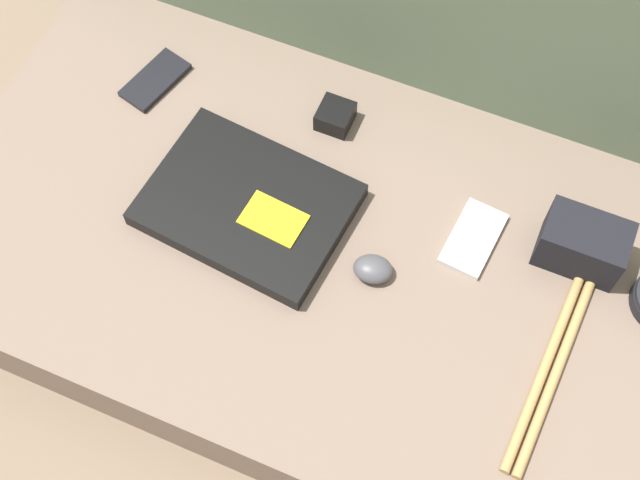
{
  "coord_description": "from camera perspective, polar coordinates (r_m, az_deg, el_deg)",
  "views": [
    {
      "loc": [
        0.22,
        -0.53,
        1.3
      ],
      "look_at": [
        0.0,
        0.0,
        0.16
      ],
      "focal_mm": 50.0,
      "sensor_mm": 36.0,
      "label": 1
    }
  ],
  "objects": [
    {
      "name": "ground_plane",
      "position": [
        1.42,
        0.0,
        -2.82
      ],
      "size": [
        8.0,
        8.0,
        0.0
      ],
      "primitive_type": "plane",
      "color": "#7A6651"
    },
    {
      "name": "couch_seat",
      "position": [
        1.36,
        0.0,
        -1.66
      ],
      "size": [
        1.15,
        0.64,
        0.14
      ],
      "color": "#7A6656",
      "rests_on": "ground_plane"
    },
    {
      "name": "laptop",
      "position": [
        1.32,
        -4.66,
        2.27
      ],
      "size": [
        0.31,
        0.24,
        0.03
      ],
      "rotation": [
        0.0,
        0.0,
        -0.1
      ],
      "color": "black",
      "rests_on": "couch_seat"
    },
    {
      "name": "computer_mouse",
      "position": [
        1.27,
        3.41,
        -1.87
      ],
      "size": [
        0.06,
        0.05,
        0.03
      ],
      "rotation": [
        0.0,
        0.0,
        0.19
      ],
      "color": "#4C4C51",
      "rests_on": "couch_seat"
    },
    {
      "name": "phone_silver",
      "position": [
        1.32,
        9.78,
        0.1
      ],
      "size": [
        0.07,
        0.12,
        0.01
      ],
      "rotation": [
        0.0,
        0.0,
        -0.09
      ],
      "color": "silver",
      "rests_on": "couch_seat"
    },
    {
      "name": "phone_black",
      "position": [
        1.47,
        -10.5,
        10.03
      ],
      "size": [
        0.08,
        0.12,
        0.01
      ],
      "rotation": [
        0.0,
        0.0,
        -0.26
      ],
      "color": "black",
      "rests_on": "couch_seat"
    },
    {
      "name": "camera_pouch",
      "position": [
        1.31,
        16.47,
        -0.25
      ],
      "size": [
        0.12,
        0.08,
        0.08
      ],
      "color": "black",
      "rests_on": "couch_seat"
    },
    {
      "name": "charger_brick",
      "position": [
        1.4,
        0.98,
        7.93
      ],
      "size": [
        0.05,
        0.05,
        0.03
      ],
      "color": "black",
      "rests_on": "couch_seat"
    },
    {
      "name": "drumstick_pair",
      "position": [
        1.28,
        15.11,
        -6.53
      ],
      "size": [
        0.05,
        0.39,
        0.01
      ],
      "rotation": [
        0.0,
        0.0,
        -0.05
      ],
      "color": "tan",
      "rests_on": "couch_seat"
    }
  ]
}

